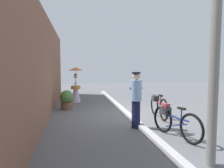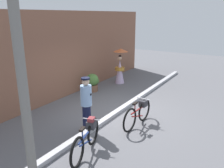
{
  "view_description": "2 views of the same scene",
  "coord_description": "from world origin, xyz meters",
  "px_view_note": "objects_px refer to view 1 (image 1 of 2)",
  "views": [
    {
      "loc": [
        -7.78,
        1.97,
        1.89
      ],
      "look_at": [
        -0.06,
        0.59,
        1.22
      ],
      "focal_mm": 34.06,
      "sensor_mm": 36.0,
      "label": 1
    },
    {
      "loc": [
        -6.75,
        -3.97,
        3.48
      ],
      "look_at": [
        0.32,
        0.47,
        0.95
      ],
      "focal_mm": 36.94,
      "sensor_mm": 36.0,
      "label": 2
    }
  ],
  "objects_px": {
    "bicycle_near_officer": "(158,106)",
    "person_officer": "(136,98)",
    "potted_plant_by_door": "(67,99)",
    "bicycle_far_side": "(174,121)",
    "person_with_parasol": "(76,85)",
    "utility_pole": "(215,37)"
  },
  "relations": [
    {
      "from": "bicycle_near_officer",
      "to": "person_officer",
      "type": "relative_size",
      "value": 1.02
    },
    {
      "from": "potted_plant_by_door",
      "to": "bicycle_far_side",
      "type": "bearing_deg",
      "value": -145.03
    },
    {
      "from": "bicycle_near_officer",
      "to": "person_with_parasol",
      "type": "xyz_separation_m",
      "value": [
        3.9,
        2.95,
        0.46
      ]
    },
    {
      "from": "person_officer",
      "to": "utility_pole",
      "type": "xyz_separation_m",
      "value": [
        -2.62,
        -0.69,
        1.49
      ]
    },
    {
      "from": "bicycle_far_side",
      "to": "person_officer",
      "type": "height_order",
      "value": "person_officer"
    },
    {
      "from": "bicycle_far_side",
      "to": "utility_pole",
      "type": "distance_m",
      "value": 2.56
    },
    {
      "from": "person_officer",
      "to": "potted_plant_by_door",
      "type": "relative_size",
      "value": 2.04
    },
    {
      "from": "person_officer",
      "to": "person_with_parasol",
      "type": "bearing_deg",
      "value": 19.18
    },
    {
      "from": "person_officer",
      "to": "potted_plant_by_door",
      "type": "xyz_separation_m",
      "value": [
        3.19,
        2.16,
        -0.48
      ]
    },
    {
      "from": "person_officer",
      "to": "person_with_parasol",
      "type": "relative_size",
      "value": 0.94
    },
    {
      "from": "person_with_parasol",
      "to": "potted_plant_by_door",
      "type": "distance_m",
      "value": 1.95
    },
    {
      "from": "bicycle_near_officer",
      "to": "person_with_parasol",
      "type": "bearing_deg",
      "value": 37.12
    },
    {
      "from": "potted_plant_by_door",
      "to": "utility_pole",
      "type": "relative_size",
      "value": 0.17
    },
    {
      "from": "bicycle_near_officer",
      "to": "potted_plant_by_door",
      "type": "bearing_deg",
      "value": 58.57
    },
    {
      "from": "person_with_parasol",
      "to": "utility_pole",
      "type": "xyz_separation_m",
      "value": [
        -7.67,
        -2.45,
        1.51
      ]
    },
    {
      "from": "bicycle_far_side",
      "to": "utility_pole",
      "type": "bearing_deg",
      "value": 177.55
    },
    {
      "from": "person_officer",
      "to": "potted_plant_by_door",
      "type": "distance_m",
      "value": 3.88
    },
    {
      "from": "utility_pole",
      "to": "bicycle_far_side",
      "type": "bearing_deg",
      "value": -2.45
    },
    {
      "from": "bicycle_near_officer",
      "to": "potted_plant_by_door",
      "type": "xyz_separation_m",
      "value": [
        2.05,
        3.35,
        0.01
      ]
    },
    {
      "from": "person_with_parasol",
      "to": "utility_pole",
      "type": "distance_m",
      "value": 8.19
    },
    {
      "from": "bicycle_near_officer",
      "to": "utility_pole",
      "type": "xyz_separation_m",
      "value": [
        -3.77,
        0.5,
        1.97
      ]
    },
    {
      "from": "person_officer",
      "to": "person_with_parasol",
      "type": "xyz_separation_m",
      "value": [
        5.05,
        1.75,
        -0.02
      ]
    }
  ]
}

